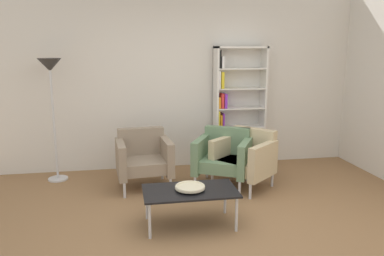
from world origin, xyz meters
TOP-DOWN VIEW (x-y plane):
  - ground_plane at (0.00, 0.00)m, footprint 8.32×8.32m
  - plaster_back_panel at (0.00, 2.46)m, footprint 6.40×0.12m
  - bookshelf_tall at (0.86, 2.25)m, footprint 0.80×0.30m
  - coffee_table_low at (-0.21, 0.26)m, footprint 1.00×0.56m
  - decorative_bowl at (-0.21, 0.26)m, footprint 0.32×0.32m
  - armchair_by_bookshelf at (-0.63, 1.54)m, footprint 0.77×0.72m
  - armchair_corner_red at (0.46, 1.41)m, footprint 0.93×0.90m
  - armchair_near_window at (0.74, 1.31)m, footprint 0.94×0.95m
  - floor_lamp_torchiere at (-1.85, 2.03)m, footprint 0.32×0.32m

SIDE VIEW (x-z plane):
  - ground_plane at x=0.00m, z-range 0.00..0.00m
  - coffee_table_low at x=-0.21m, z-range 0.17..0.57m
  - armchair_by_bookshelf at x=-0.63m, z-range 0.02..0.80m
  - armchair_corner_red at x=0.46m, z-range 0.02..0.80m
  - armchair_near_window at x=0.74m, z-range 0.02..0.80m
  - decorative_bowl at x=-0.21m, z-range 0.41..0.46m
  - bookshelf_tall at x=0.86m, z-range -0.02..1.88m
  - floor_lamp_torchiere at x=-1.85m, z-range 0.58..2.32m
  - plaster_back_panel at x=0.00m, z-range 0.00..2.90m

